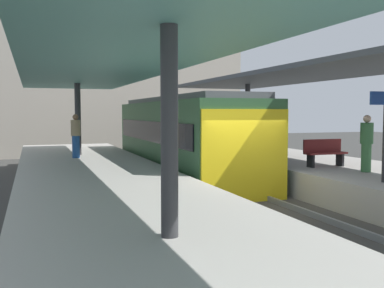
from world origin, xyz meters
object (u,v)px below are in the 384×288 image
platform_bench (324,152)px  passenger_mid_platform (76,135)px  litter_bin (281,148)px  commuter_train (183,138)px  passenger_near_bench (367,143)px

platform_bench → passenger_mid_platform: size_ratio=0.85×
passenger_mid_platform → litter_bin: bearing=-22.8°
platform_bench → passenger_mid_platform: (-7.14, 5.45, 0.39)m
commuter_train → passenger_near_bench: commuter_train is taller
passenger_mid_platform → passenger_near_bench: bearing=-42.9°
passenger_near_bench → litter_bin: bearing=95.9°
platform_bench → commuter_train: bearing=124.0°
platform_bench → passenger_near_bench: size_ratio=0.86×
commuter_train → platform_bench: commuter_train is taller
commuter_train → litter_bin: size_ratio=13.55×
commuter_train → platform_bench: 5.62m
litter_bin → passenger_near_bench: size_ratio=0.49×
commuter_train → passenger_mid_platform: bearing=168.8°
commuter_train → litter_bin: commuter_train is taller
passenger_near_bench → passenger_mid_platform: bearing=137.1°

